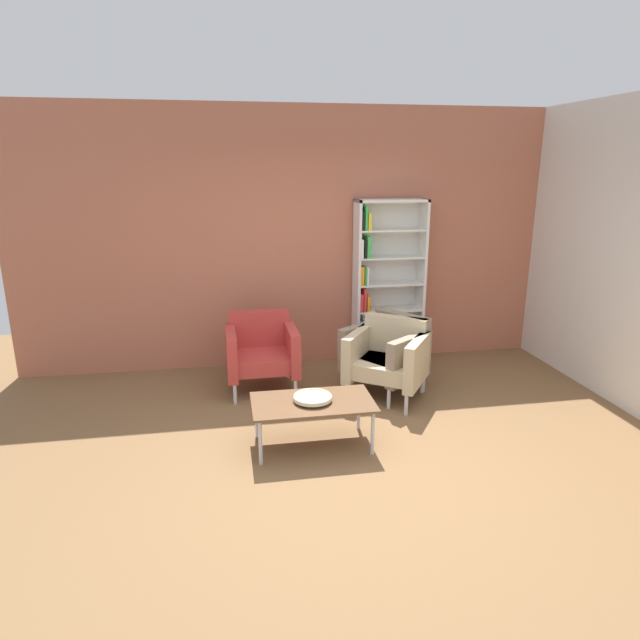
# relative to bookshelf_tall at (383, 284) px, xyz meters

# --- Properties ---
(ground_plane) EXTENTS (8.32, 8.32, 0.00)m
(ground_plane) POSITION_rel_bookshelf_tall_xyz_m (-0.89, -2.25, -0.94)
(ground_plane) COLOR brown
(brick_back_panel) EXTENTS (6.40, 0.12, 2.90)m
(brick_back_panel) POSITION_rel_bookshelf_tall_xyz_m (-0.89, 0.21, 0.51)
(brick_back_panel) COLOR #B2664C
(brick_back_panel) RESTS_ON ground_plane
(bookshelf_tall) EXTENTS (0.80, 0.30, 1.90)m
(bookshelf_tall) POSITION_rel_bookshelf_tall_xyz_m (0.00, 0.00, 0.00)
(bookshelf_tall) COLOR silver
(bookshelf_tall) RESTS_ON ground_plane
(coffee_table_low) EXTENTS (1.00, 0.56, 0.40)m
(coffee_table_low) POSITION_rel_bookshelf_tall_xyz_m (-1.13, -1.90, -0.57)
(coffee_table_low) COLOR brown
(coffee_table_low) RESTS_ON ground_plane
(decorative_bowl) EXTENTS (0.32, 0.32, 0.05)m
(decorative_bowl) POSITION_rel_bookshelf_tall_xyz_m (-1.13, -1.90, -0.51)
(decorative_bowl) COLOR beige
(decorative_bowl) RESTS_ON coffee_table_low
(armchair_by_bookshelf) EXTENTS (0.73, 0.67, 0.78)m
(armchair_by_bookshelf) POSITION_rel_bookshelf_tall_xyz_m (-1.45, -0.58, -0.53)
(armchair_by_bookshelf) COLOR #B73833
(armchair_by_bookshelf) RESTS_ON ground_plane
(armchair_spare_guest) EXTENTS (0.94, 0.93, 0.78)m
(armchair_spare_guest) POSITION_rel_bookshelf_tall_xyz_m (-0.22, -1.01, -0.53)
(armchair_spare_guest) COLOR #C6B289
(armchair_spare_guest) RESTS_ON ground_plane
(armchair_near_window) EXTENTS (0.93, 0.95, 0.78)m
(armchair_near_window) POSITION_rel_bookshelf_tall_xyz_m (-0.18, -0.86, -0.53)
(armchair_near_window) COLOR gray
(armchair_near_window) RESTS_ON ground_plane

